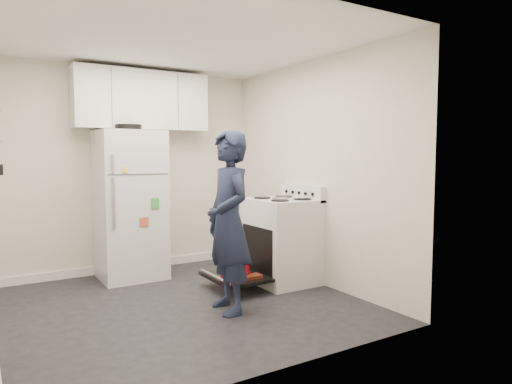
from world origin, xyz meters
TOP-DOWN VIEW (x-y plane):
  - room at (-0.03, 0.03)m, footprint 3.21×3.21m
  - electric_range at (1.26, 0.15)m, footprint 0.66×0.76m
  - open_oven_door at (0.66, 0.13)m, footprint 0.55×0.70m
  - refrigerator at (-0.12, 1.25)m, footprint 0.72×0.74m
  - upper_cabinets at (0.10, 1.43)m, footprint 1.60×0.33m
  - person at (0.30, -0.40)m, footprint 0.44×0.63m

SIDE VIEW (x-z plane):
  - open_oven_door at x=0.66m, z-range 0.08..0.32m
  - electric_range at x=1.26m, z-range -0.08..1.02m
  - person at x=0.30m, z-range 0.00..1.66m
  - refrigerator at x=-0.12m, z-range -0.03..1.77m
  - room at x=-0.03m, z-range -0.05..2.46m
  - upper_cabinets at x=0.10m, z-range 1.75..2.45m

